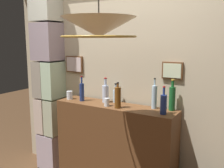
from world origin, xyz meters
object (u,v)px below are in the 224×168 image
liquor_bottle_vodka (163,104)px  liquor_bottle_port (82,92)px  liquor_bottle_gin (172,98)px  pendant_lamp (99,28)px  liquor_bottle_sherry (154,97)px  glass_tumbler_rocks (70,95)px  glass_tumbler_highball (107,102)px  liquor_bottle_rum (106,93)px  liquor_bottle_scotch (118,97)px  liquor_bottle_bourbon (116,95)px

liquor_bottle_vodka → liquor_bottle_port: bearing=178.6°
liquor_bottle_gin → pendant_lamp: size_ratio=0.53×
liquor_bottle_port → liquor_bottle_sherry: size_ratio=0.91×
glass_tumbler_rocks → glass_tumbler_highball: size_ratio=1.12×
liquor_bottle_gin → liquor_bottle_vodka: bearing=-99.9°
liquor_bottle_sherry → liquor_bottle_rum: 0.59m
liquor_bottle_sherry → glass_tumbler_rocks: bearing=-172.8°
liquor_bottle_port → glass_tumbler_highball: size_ratio=3.36×
liquor_bottle_port → liquor_bottle_vodka: liquor_bottle_port is taller
liquor_bottle_port → liquor_bottle_rum: liquor_bottle_port is taller
liquor_bottle_scotch → pendant_lamp: pendant_lamp is taller
liquor_bottle_port → liquor_bottle_gin: (1.06, 0.15, 0.02)m
liquor_bottle_scotch → liquor_bottle_sherry: (0.34, 0.18, 0.01)m
liquor_bottle_gin → glass_tumbler_rocks: size_ratio=3.27×
liquor_bottle_bourbon → liquor_bottle_rum: 0.12m
liquor_bottle_gin → liquor_bottle_rum: 0.78m
liquor_bottle_rum → glass_tumbler_rocks: liquor_bottle_rum is taller
liquor_bottle_vodka → glass_tumbler_highball: liquor_bottle_vodka is taller
liquor_bottle_vodka → glass_tumbler_highball: (-0.64, -0.03, -0.06)m
pendant_lamp → liquor_bottle_port: bearing=137.5°
liquor_bottle_scotch → liquor_bottle_sherry: size_ratio=0.85×
pendant_lamp → liquor_bottle_bourbon: bearing=109.9°
liquor_bottle_rum → liquor_bottle_scotch: bearing=-30.1°
liquor_bottle_bourbon → liquor_bottle_vodka: (0.64, -0.17, 0.02)m
glass_tumbler_highball → liquor_bottle_port: bearing=171.7°
liquor_bottle_gin → glass_tumbler_highball: (-0.67, -0.21, -0.09)m
glass_tumbler_rocks → pendant_lamp: size_ratio=0.16×
liquor_bottle_vodka → liquor_bottle_sherry: size_ratio=0.86×
liquor_bottle_scotch → liquor_bottle_bourbon: liquor_bottle_scotch is taller
liquor_bottle_port → liquor_bottle_bourbon: (0.39, 0.15, -0.03)m
liquor_bottle_rum → pendant_lamp: 1.06m
liquor_bottle_vodka → liquor_bottle_sherry: liquor_bottle_sherry is taller
liquor_bottle_sherry → liquor_bottle_vodka: bearing=-43.7°
pendant_lamp → liquor_bottle_vodka: bearing=57.0°
pendant_lamp → glass_tumbler_rocks: bearing=144.9°
liquor_bottle_scotch → liquor_bottle_rum: (-0.25, 0.14, -0.01)m
glass_tumbler_highball → glass_tumbler_rocks: bearing=175.2°
liquor_bottle_port → liquor_bottle_rum: size_ratio=1.03×
glass_tumbler_rocks → pendant_lamp: bearing=-35.1°
liquor_bottle_vodka → liquor_bottle_gin: 0.18m
liquor_bottle_vodka → pendant_lamp: pendant_lamp is taller
liquor_bottle_vodka → liquor_bottle_gin: liquor_bottle_gin is taller
liquor_bottle_gin → liquor_bottle_sherry: 0.19m
liquor_bottle_scotch → liquor_bottle_sherry: 0.39m
liquor_bottle_sherry → glass_tumbler_highball: liquor_bottle_sherry is taller
liquor_bottle_scotch → liquor_bottle_bourbon: 0.25m
liquor_bottle_scotch → glass_tumbler_highball: 0.16m
liquor_bottle_sherry → pendant_lamp: bearing=-106.7°
liquor_bottle_bourbon → pendant_lamp: pendant_lamp is taller
liquor_bottle_vodka → liquor_bottle_rum: (-0.75, 0.11, 0.01)m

